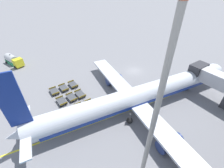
{
  "coord_description": "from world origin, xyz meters",
  "views": [
    {
      "loc": [
        28.13,
        -26.34,
        22.04
      ],
      "look_at": [
        5.13,
        -11.08,
        2.6
      ],
      "focal_mm": 24.0,
      "sensor_mm": 36.0,
      "label": 1
    }
  ],
  "objects_px": {
    "baggage_dolly_row_mid_a_col_a": "(64,88)",
    "baggage_dolly_row_mid_a_col_b": "(72,97)",
    "baggage_dolly_row_mid_a_col_c": "(80,108)",
    "baggage_dolly_row_mid_b_col_b": "(80,94)",
    "baggage_dolly_row_near_col_b": "(62,101)",
    "baggage_dolly_row_mid_b_col_a": "(73,85)",
    "apron_light_mast": "(163,83)",
    "baggage_dolly_row_mid_b_col_c": "(90,104)",
    "fuel_tanker_primary": "(13,60)",
    "airplane": "(139,96)",
    "baggage_dolly_row_near_col_c": "(69,113)",
    "baggage_dolly_row_near_col_a": "(54,91)"
  },
  "relations": [
    {
      "from": "baggage_dolly_row_near_col_a",
      "to": "baggage_dolly_row_near_col_b",
      "type": "height_order",
      "value": "same"
    },
    {
      "from": "baggage_dolly_row_near_col_b",
      "to": "baggage_dolly_row_mid_a_col_b",
      "type": "height_order",
      "value": "same"
    },
    {
      "from": "baggage_dolly_row_near_col_a",
      "to": "apron_light_mast",
      "type": "distance_m",
      "value": 29.03
    },
    {
      "from": "fuel_tanker_primary",
      "to": "apron_light_mast",
      "type": "height_order",
      "value": "apron_light_mast"
    },
    {
      "from": "baggage_dolly_row_near_col_c",
      "to": "baggage_dolly_row_mid_a_col_a",
      "type": "bearing_deg",
      "value": 168.02
    },
    {
      "from": "airplane",
      "to": "baggage_dolly_row_mid_a_col_b",
      "type": "xyz_separation_m",
      "value": [
        -10.07,
        -10.48,
        -2.59
      ]
    },
    {
      "from": "baggage_dolly_row_mid_b_col_c",
      "to": "baggage_dolly_row_near_col_b",
      "type": "bearing_deg",
      "value": -132.34
    },
    {
      "from": "baggage_dolly_row_mid_b_col_c",
      "to": "apron_light_mast",
      "type": "xyz_separation_m",
      "value": [
        15.84,
        -0.17,
        14.73
      ]
    },
    {
      "from": "apron_light_mast",
      "to": "baggage_dolly_row_near_col_c",
      "type": "bearing_deg",
      "value": -164.35
    },
    {
      "from": "baggage_dolly_row_near_col_a",
      "to": "baggage_dolly_row_mid_a_col_a",
      "type": "bearing_deg",
      "value": 92.44
    },
    {
      "from": "fuel_tanker_primary",
      "to": "baggage_dolly_row_mid_b_col_a",
      "type": "height_order",
      "value": "fuel_tanker_primary"
    },
    {
      "from": "baggage_dolly_row_mid_b_col_b",
      "to": "fuel_tanker_primary",
      "type": "bearing_deg",
      "value": -157.24
    },
    {
      "from": "baggage_dolly_row_mid_b_col_c",
      "to": "baggage_dolly_row_near_col_a",
      "type": "bearing_deg",
      "value": -149.91
    },
    {
      "from": "airplane",
      "to": "baggage_dolly_row_mid_b_col_b",
      "type": "distance_m",
      "value": 13.41
    },
    {
      "from": "baggage_dolly_row_mid_a_col_c",
      "to": "baggage_dolly_row_mid_b_col_b",
      "type": "bearing_deg",
      "value": 156.17
    },
    {
      "from": "airplane",
      "to": "baggage_dolly_row_near_col_b",
      "type": "xyz_separation_m",
      "value": [
        -10.01,
        -12.78,
        -2.59
      ]
    },
    {
      "from": "baggage_dolly_row_mid_a_col_a",
      "to": "baggage_dolly_row_mid_a_col_b",
      "type": "xyz_separation_m",
      "value": [
        4.42,
        0.3,
        0.0
      ]
    },
    {
      "from": "airplane",
      "to": "baggage_dolly_row_near_col_c",
      "type": "height_order",
      "value": "airplane"
    },
    {
      "from": "baggage_dolly_row_near_col_b",
      "to": "baggage_dolly_row_mid_a_col_c",
      "type": "xyz_separation_m",
      "value": [
        4.14,
        2.47,
        0.0
      ]
    },
    {
      "from": "baggage_dolly_row_near_col_b",
      "to": "baggage_dolly_row_mid_b_col_a",
      "type": "xyz_separation_m",
      "value": [
        -4.57,
        4.4,
        0.0
      ]
    },
    {
      "from": "baggage_dolly_row_mid_b_col_b",
      "to": "baggage_dolly_row_mid_a_col_b",
      "type": "bearing_deg",
      "value": -89.63
    },
    {
      "from": "baggage_dolly_row_near_col_c",
      "to": "baggage_dolly_row_mid_b_col_c",
      "type": "height_order",
      "value": "same"
    },
    {
      "from": "baggage_dolly_row_mid_a_col_c",
      "to": "baggage_dolly_row_near_col_b",
      "type": "bearing_deg",
      "value": -149.22
    },
    {
      "from": "airplane",
      "to": "baggage_dolly_row_mid_b_col_b",
      "type": "relative_size",
      "value": 13.48
    },
    {
      "from": "airplane",
      "to": "apron_light_mast",
      "type": "height_order",
      "value": "apron_light_mast"
    },
    {
      "from": "baggage_dolly_row_mid_a_col_b",
      "to": "baggage_dolly_row_mid_b_col_c",
      "type": "bearing_deg",
      "value": 29.14
    },
    {
      "from": "airplane",
      "to": "baggage_dolly_row_mid_a_col_a",
      "type": "xyz_separation_m",
      "value": [
        -14.49,
        -10.79,
        -2.59
      ]
    },
    {
      "from": "baggage_dolly_row_mid_a_col_b",
      "to": "baggage_dolly_row_mid_b_col_b",
      "type": "bearing_deg",
      "value": 90.37
    },
    {
      "from": "airplane",
      "to": "baggage_dolly_row_mid_a_col_b",
      "type": "height_order",
      "value": "airplane"
    },
    {
      "from": "baggage_dolly_row_mid_b_col_a",
      "to": "apron_light_mast",
      "type": "relative_size",
      "value": 0.13
    },
    {
      "from": "baggage_dolly_row_mid_a_col_c",
      "to": "baggage_dolly_row_mid_b_col_c",
      "type": "xyz_separation_m",
      "value": [
        0.17,
        2.27,
        0.0
      ]
    },
    {
      "from": "baggage_dolly_row_near_col_a",
      "to": "baggage_dolly_row_mid_b_col_c",
      "type": "bearing_deg",
      "value": 30.09
    },
    {
      "from": "baggage_dolly_row_mid_a_col_c",
      "to": "baggage_dolly_row_mid_b_col_b",
      "type": "xyz_separation_m",
      "value": [
        -4.21,
        1.86,
        0.0
      ]
    },
    {
      "from": "baggage_dolly_row_mid_b_col_a",
      "to": "apron_light_mast",
      "type": "xyz_separation_m",
      "value": [
        24.72,
        0.16,
        14.73
      ]
    },
    {
      "from": "baggage_dolly_row_near_col_b",
      "to": "baggage_dolly_row_mid_b_col_a",
      "type": "height_order",
      "value": "same"
    },
    {
      "from": "fuel_tanker_primary",
      "to": "baggage_dolly_row_mid_b_col_c",
      "type": "height_order",
      "value": "fuel_tanker_primary"
    },
    {
      "from": "baggage_dolly_row_mid_b_col_c",
      "to": "baggage_dolly_row_mid_b_col_a",
      "type": "bearing_deg",
      "value": -177.84
    },
    {
      "from": "fuel_tanker_primary",
      "to": "baggage_dolly_row_mid_b_col_b",
      "type": "height_order",
      "value": "fuel_tanker_primary"
    },
    {
      "from": "apron_light_mast",
      "to": "baggage_dolly_row_mid_a_col_b",
      "type": "bearing_deg",
      "value": -173.61
    },
    {
      "from": "airplane",
      "to": "baggage_dolly_row_near_col_c",
      "type": "xyz_separation_m",
      "value": [
        -5.69,
        -12.65,
        -2.59
      ]
    },
    {
      "from": "baggage_dolly_row_near_col_b",
      "to": "baggage_dolly_row_mid_b_col_b",
      "type": "relative_size",
      "value": 1.0
    },
    {
      "from": "baggage_dolly_row_mid_a_col_a",
      "to": "baggage_dolly_row_mid_b_col_b",
      "type": "distance_m",
      "value": 4.99
    },
    {
      "from": "fuel_tanker_primary",
      "to": "baggage_dolly_row_mid_b_col_a",
      "type": "xyz_separation_m",
      "value": [
        21.47,
        10.96,
        -0.83
      ]
    },
    {
      "from": "baggage_dolly_row_near_col_c",
      "to": "baggage_dolly_row_mid_a_col_b",
      "type": "xyz_separation_m",
      "value": [
        -4.38,
        2.17,
        0.0
      ]
    },
    {
      "from": "baggage_dolly_row_mid_a_col_c",
      "to": "baggage_dolly_row_mid_b_col_c",
      "type": "distance_m",
      "value": 2.27
    },
    {
      "from": "baggage_dolly_row_mid_a_col_a",
      "to": "baggage_dolly_row_mid_b_col_a",
      "type": "bearing_deg",
      "value": 92.1
    },
    {
      "from": "baggage_dolly_row_mid_a_col_b",
      "to": "baggage_dolly_row_near_col_a",
      "type": "bearing_deg",
      "value": -148.97
    },
    {
      "from": "baggage_dolly_row_near_col_c",
      "to": "baggage_dolly_row_mid_a_col_c",
      "type": "height_order",
      "value": "same"
    },
    {
      "from": "baggage_dolly_row_mid_a_col_c",
      "to": "airplane",
      "type": "bearing_deg",
      "value": 60.35
    },
    {
      "from": "baggage_dolly_row_near_col_b",
      "to": "baggage_dolly_row_mid_b_col_b",
      "type": "bearing_deg",
      "value": 90.95
    }
  ]
}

